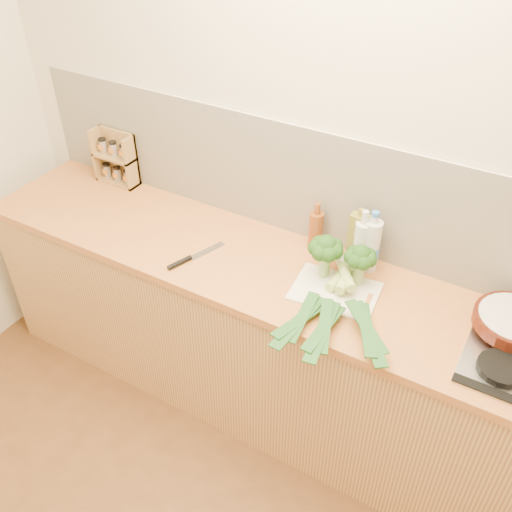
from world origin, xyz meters
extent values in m
plane|color=beige|center=(0.00, 1.50, 1.30)|extent=(3.50, 0.00, 3.50)
cube|color=silver|center=(0.00, 1.49, 1.17)|extent=(3.20, 0.02, 0.54)
cube|color=tan|center=(0.00, 1.20, 0.43)|extent=(3.20, 0.60, 0.86)
cube|color=#CE743C|center=(0.00, 1.20, 0.88)|extent=(3.20, 0.62, 0.04)
cylinder|color=black|center=(0.87, 1.08, 0.93)|extent=(0.17, 0.17, 0.03)
cube|color=white|center=(0.19, 1.19, 0.91)|extent=(0.37, 0.29, 0.01)
cylinder|color=#89AD65|center=(0.10, 1.26, 0.96)|extent=(0.05, 0.05, 0.10)
sphere|color=#173B10|center=(0.10, 1.26, 1.07)|extent=(0.09, 0.09, 0.09)
sphere|color=#173B10|center=(0.15, 1.26, 1.05)|extent=(0.07, 0.07, 0.07)
sphere|color=#173B10|center=(0.13, 1.29, 1.05)|extent=(0.07, 0.07, 0.07)
sphere|color=#173B10|center=(0.09, 1.30, 1.05)|extent=(0.07, 0.07, 0.07)
sphere|color=#173B10|center=(0.07, 1.27, 1.05)|extent=(0.07, 0.07, 0.07)
sphere|color=#173B10|center=(0.07, 1.24, 1.05)|extent=(0.07, 0.07, 0.07)
sphere|color=#173B10|center=(0.09, 1.21, 1.05)|extent=(0.07, 0.07, 0.07)
sphere|color=#173B10|center=(0.13, 1.22, 1.05)|extent=(0.07, 0.07, 0.07)
cylinder|color=#89AD65|center=(0.25, 1.27, 0.96)|extent=(0.05, 0.05, 0.10)
sphere|color=#173B10|center=(0.25, 1.27, 1.06)|extent=(0.08, 0.08, 0.08)
sphere|color=#173B10|center=(0.29, 1.27, 1.05)|extent=(0.06, 0.06, 0.06)
sphere|color=#173B10|center=(0.27, 1.30, 1.05)|extent=(0.06, 0.06, 0.06)
sphere|color=#173B10|center=(0.24, 1.31, 1.05)|extent=(0.06, 0.06, 0.06)
sphere|color=#173B10|center=(0.21, 1.29, 1.05)|extent=(0.06, 0.06, 0.06)
sphere|color=#173B10|center=(0.21, 1.26, 1.05)|extent=(0.06, 0.06, 0.06)
sphere|color=#173B10|center=(0.24, 1.24, 1.05)|extent=(0.06, 0.06, 0.06)
sphere|color=#173B10|center=(0.27, 1.25, 1.05)|extent=(0.06, 0.06, 0.06)
cylinder|color=white|center=(0.19, 1.35, 0.93)|extent=(0.05, 0.11, 0.04)
cylinder|color=#AAC462|center=(0.18, 1.23, 0.93)|extent=(0.05, 0.14, 0.04)
cube|color=#163F18|center=(0.15, 0.94, 0.93)|extent=(0.12, 0.30, 0.02)
cube|color=#163F18|center=(0.15, 0.92, 0.93)|extent=(0.08, 0.34, 0.01)
cube|color=#163F18|center=(0.15, 0.95, 0.94)|extent=(0.08, 0.28, 0.02)
cylinder|color=white|center=(0.19, 1.35, 0.95)|extent=(0.06, 0.12, 0.04)
cylinder|color=#AAC462|center=(0.21, 1.22, 0.95)|extent=(0.06, 0.15, 0.04)
cube|color=#163F18|center=(0.25, 0.93, 0.95)|extent=(0.05, 0.30, 0.02)
cube|color=#163F18|center=(0.26, 0.91, 0.95)|extent=(0.10, 0.34, 0.01)
cube|color=#163F18|center=(0.25, 0.94, 0.95)|extent=(0.14, 0.28, 0.02)
cylinder|color=white|center=(0.14, 1.33, 0.97)|extent=(0.11, 0.12, 0.04)
cylinder|color=#AAC462|center=(0.22, 1.22, 0.97)|extent=(0.13, 0.15, 0.04)
cube|color=#163F18|center=(0.40, 0.98, 0.97)|extent=(0.18, 0.29, 0.02)
cube|color=#163F18|center=(0.41, 0.97, 0.97)|extent=(0.24, 0.30, 0.01)
cube|color=#163F18|center=(0.39, 0.99, 0.97)|extent=(0.24, 0.22, 0.02)
cube|color=silver|center=(-0.43, 1.15, 0.90)|extent=(0.09, 0.18, 0.00)
cylinder|color=black|center=(-0.48, 1.01, 0.91)|extent=(0.06, 0.12, 0.02)
cube|color=tan|center=(-1.19, 1.47, 1.04)|extent=(0.24, 0.01, 0.29)
cube|color=tan|center=(-1.19, 1.43, 0.91)|extent=(0.24, 0.10, 0.01)
cube|color=tan|center=(-1.19, 1.43, 1.05)|extent=(0.24, 0.10, 0.01)
cube|color=tan|center=(-1.30, 1.43, 1.04)|extent=(0.01, 0.10, 0.29)
cube|color=tan|center=(-1.07, 1.43, 1.04)|extent=(0.01, 0.10, 0.29)
cylinder|color=gray|center=(-1.26, 1.43, 0.95)|extent=(0.04, 0.04, 0.07)
cylinder|color=gray|center=(-1.19, 1.43, 0.95)|extent=(0.04, 0.04, 0.07)
cylinder|color=gray|center=(-1.12, 1.43, 0.95)|extent=(0.04, 0.04, 0.07)
cylinder|color=gray|center=(-1.26, 1.43, 1.09)|extent=(0.04, 0.04, 0.07)
cylinder|color=gray|center=(-1.19, 1.43, 1.09)|extent=(0.04, 0.04, 0.07)
cylinder|color=gray|center=(-1.12, 1.43, 1.09)|extent=(0.04, 0.04, 0.07)
cube|color=olive|center=(0.18, 1.42, 1.02)|extent=(0.08, 0.05, 0.24)
cylinder|color=olive|center=(0.18, 1.42, 1.16)|extent=(0.02, 0.02, 0.03)
cylinder|color=silver|center=(0.21, 1.39, 1.02)|extent=(0.07, 0.07, 0.23)
cylinder|color=silver|center=(0.21, 1.39, 1.16)|extent=(0.03, 0.03, 0.06)
cylinder|color=brown|center=(-0.02, 1.43, 0.99)|extent=(0.06, 0.06, 0.18)
cylinder|color=brown|center=(-0.02, 1.43, 1.11)|extent=(0.03, 0.03, 0.05)
cylinder|color=silver|center=(0.25, 1.40, 1.02)|extent=(0.08, 0.08, 0.24)
cylinder|color=silver|center=(0.25, 1.40, 1.16)|extent=(0.03, 0.03, 0.03)
cylinder|color=#387CD4|center=(0.25, 1.40, 0.98)|extent=(0.08, 0.08, 0.07)
camera|label=1|loc=(0.80, -0.52, 2.46)|focal=40.00mm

